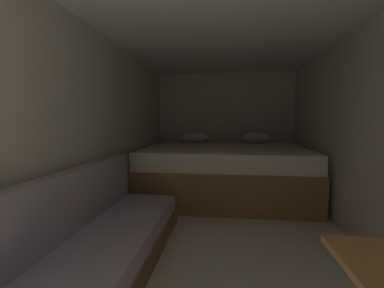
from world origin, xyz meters
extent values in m
plane|color=beige|center=(0.00, 1.94, 0.00)|extent=(7.45, 7.45, 0.00)
cube|color=beige|center=(0.00, 4.69, 1.03)|extent=(2.62, 0.05, 2.06)
cube|color=beige|center=(-1.28, 1.94, 1.03)|extent=(0.05, 5.45, 2.06)
cube|color=beige|center=(1.28, 1.94, 1.03)|extent=(0.05, 5.45, 2.06)
cube|color=white|center=(0.00, 1.94, 2.09)|extent=(2.62, 5.45, 0.05)
cube|color=olive|center=(0.00, 3.66, 0.26)|extent=(2.40, 1.92, 0.53)
cube|color=beige|center=(0.00, 3.66, 0.65)|extent=(2.36, 1.88, 0.24)
ellipsoid|color=white|center=(-0.54, 4.39, 0.87)|extent=(0.48, 0.35, 0.20)
ellipsoid|color=white|center=(0.54, 4.39, 0.87)|extent=(0.48, 0.35, 0.20)
cube|color=brown|center=(-0.89, 1.16, 0.08)|extent=(0.71, 2.72, 0.16)
cube|color=#AD9EB2|center=(-0.89, 1.16, 0.24)|extent=(0.67, 2.68, 0.15)
cube|color=#AD9EB2|center=(-1.18, 1.16, 0.55)|extent=(0.12, 2.68, 0.48)
camera|label=1|loc=(0.02, -0.51, 1.18)|focal=25.34mm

